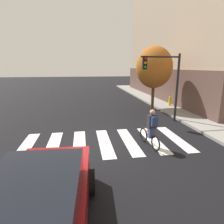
% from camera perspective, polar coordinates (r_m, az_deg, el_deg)
% --- Properties ---
extents(ground_plane, '(120.00, 120.00, 0.00)m').
position_cam_1_polar(ground_plane, '(8.77, -4.51, -9.40)').
color(ground_plane, black).
extents(crosswalk_stripes, '(7.51, 3.35, 0.01)m').
position_cam_1_polar(crosswalk_stripes, '(8.80, -2.24, -9.25)').
color(crosswalk_stripes, silver).
rests_on(crosswalk_stripes, ground).
extents(sedan_near, '(2.39, 4.71, 1.59)m').
position_cam_1_polar(sedan_near, '(4.19, -21.97, -26.01)').
color(sedan_near, maroon).
rests_on(sedan_near, ground).
extents(cyclist, '(0.39, 1.70, 1.69)m').
position_cam_1_polar(cyclist, '(8.22, 11.87, -4.99)').
color(cyclist, black).
rests_on(cyclist, ground).
extents(traffic_light_near, '(2.47, 0.28, 4.20)m').
position_cam_1_polar(traffic_light_near, '(11.99, 15.94, 10.43)').
color(traffic_light_near, black).
rests_on(traffic_light_near, ground).
extents(fire_hydrant, '(0.33, 0.22, 0.78)m').
position_cam_1_polar(fire_hydrant, '(17.00, 17.23, 3.23)').
color(fire_hydrant, gold).
rests_on(fire_hydrant, sidewalk).
extents(street_tree_near, '(2.81, 2.81, 5.00)m').
position_cam_1_polar(street_tree_near, '(15.34, 12.74, 13.12)').
color(street_tree_near, '#4C3823').
rests_on(street_tree_near, ground).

